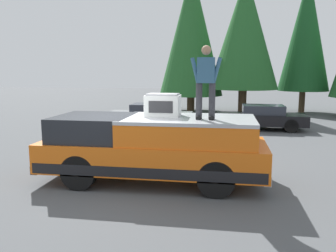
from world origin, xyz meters
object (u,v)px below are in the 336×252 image
object	(u,v)px
compressor_unit	(163,105)
parked_car_grey	(150,116)
person_on_truck_bed	(206,80)
pickup_truck	(153,148)
parked_car_black	(261,117)

from	to	relation	value
compressor_unit	parked_car_grey	size ratio (longest dim) A/B	0.20
person_on_truck_bed	parked_car_grey	size ratio (longest dim) A/B	0.41
pickup_truck	compressor_unit	size ratio (longest dim) A/B	6.60
parked_car_grey	person_on_truck_bed	bearing A→B (deg)	-159.58
compressor_unit	parked_car_grey	xyz separation A→B (m)	(8.11, 2.09, -1.35)
pickup_truck	person_on_truck_bed	xyz separation A→B (m)	(-0.21, -1.29, 1.68)
compressor_unit	parked_car_black	distance (m)	9.07
person_on_truck_bed	parked_car_black	xyz separation A→B (m)	(8.77, -2.15, -1.97)
pickup_truck	parked_car_grey	xyz separation A→B (m)	(8.29, 1.88, -0.29)
person_on_truck_bed	parked_car_grey	distance (m)	9.29
pickup_truck	parked_car_black	bearing A→B (deg)	-21.89
person_on_truck_bed	compressor_unit	bearing A→B (deg)	69.83
pickup_truck	parked_car_black	world-z (taller)	pickup_truck
compressor_unit	person_on_truck_bed	bearing A→B (deg)	-110.17
parked_car_grey	parked_car_black	bearing A→B (deg)	-87.17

